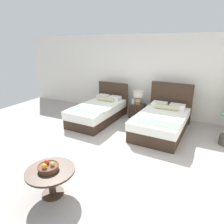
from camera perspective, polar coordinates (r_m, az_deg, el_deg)
name	(u,v)px	position (r m, az deg, el deg)	size (l,w,h in m)	color
ground_plane	(104,147)	(4.99, -2.18, -10.06)	(10.05, 9.38, 0.02)	#A39A94
wall_back	(144,75)	(7.11, 9.04, 10.30)	(10.05, 0.12, 2.72)	silver
bed_near_window	(99,112)	(6.53, -3.85, 0.14)	(1.21, 2.19, 1.10)	#36251A
bed_near_corner	(162,122)	(5.83, 14.02, -2.68)	(1.36, 2.13, 1.27)	#36251A
nightstand	(137,111)	(6.83, 7.24, 0.31)	(0.50, 0.41, 0.48)	#36251A
table_lamp	(138,96)	(6.69, 7.48, 4.69)	(0.34, 0.34, 0.44)	tan
vase	(133,102)	(6.74, 6.05, 3.00)	(0.10, 0.10, 0.17)	silver
coffee_table	(51,176)	(3.56, -17.12, -17.04)	(0.80, 0.80, 0.48)	#36251A
fruit_bowl	(48,167)	(3.50, -17.84, -14.72)	(0.34, 0.34, 0.15)	brown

